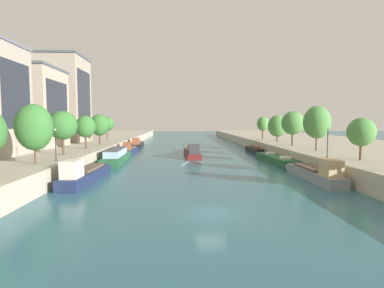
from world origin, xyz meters
name	(u,v)px	position (x,y,z in m)	size (l,w,h in m)	color
ground_plane	(211,214)	(0.00, 0.00, 0.00)	(400.00, 400.00, 0.00)	#2D6070
quay_left	(56,146)	(-35.28, 55.00, 1.28)	(36.00, 170.00, 2.55)	#B2A893
quay_right	(320,145)	(35.28, 55.00, 1.28)	(36.00, 170.00, 2.55)	#B2A893
barge_midriver	(192,152)	(0.04, 41.94, 0.86)	(3.50, 17.30, 2.92)	maroon
wake_behind_barge	(195,163)	(0.11, 30.20, 0.01)	(5.60, 5.98, 0.03)	#A0CCD6
moored_boat_left_gap_after	(85,174)	(-14.98, 14.11, 1.02)	(2.97, 15.00, 3.37)	#1E284C
moored_boat_left_near	(117,156)	(-14.87, 33.14, 1.11)	(3.61, 16.89, 2.63)	#235633
moored_boat_left_end	(130,149)	(-14.92, 48.94, 0.86)	(2.36, 12.52, 2.90)	#1E284C
moored_boat_left_upstream	(137,144)	(-15.24, 64.58, 0.93)	(3.00, 14.48, 3.05)	black
moored_boat_right_far	(315,173)	(15.26, 13.69, 1.00)	(2.70, 14.04, 3.31)	gray
moored_boat_right_upstream	(276,159)	(15.52, 30.77, 0.65)	(3.72, 16.61, 2.36)	#235633
moored_boat_right_lone	(254,150)	(15.62, 48.11, 0.69)	(2.00, 11.43, 2.42)	black
tree_left_past_mid	(34,127)	(-20.52, 12.67, 7.10)	(4.40, 4.40, 7.40)	brown
tree_left_nearest	(63,126)	(-21.08, 23.16, 7.15)	(4.46, 4.46, 6.88)	brown
tree_left_third	(85,127)	(-20.62, 33.05, 6.77)	(3.75, 3.75, 6.32)	brown
tree_left_end_of_row	(100,125)	(-20.48, 42.65, 6.95)	(4.21, 4.21, 6.77)	brown
tree_left_midway	(107,124)	(-21.45, 53.50, 7.06)	(3.61, 3.61, 6.36)	brown
tree_right_by_lamp	(361,132)	(21.99, 14.82, 6.37)	(3.66, 3.66, 5.78)	brown
tree_right_distant	(317,122)	(21.47, 27.13, 7.65)	(4.67, 4.67, 7.97)	brown
tree_right_end_of_row	(293,123)	(21.43, 38.40, 7.40)	(4.72, 4.72, 7.36)	brown
tree_right_second	(277,126)	(22.39, 51.53, 6.54)	(4.73, 4.73, 6.79)	brown
tree_right_far	(263,124)	(21.53, 62.03, 6.98)	(3.35, 3.35, 6.50)	brown
lamppost_left_bank	(56,143)	(-19.12, 15.40, 4.93)	(0.28, 0.28, 4.31)	black
lamppost_right_bank	(328,141)	(18.83, 17.75, 4.91)	(0.28, 0.28, 4.28)	black
building_left_tall	(30,107)	(-33.10, 37.72, 10.65)	(11.54, 13.22, 16.16)	#B2A38E
building_left_middle	(61,99)	(-33.10, 54.03, 13.44)	(12.22, 12.96, 21.73)	#A89989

